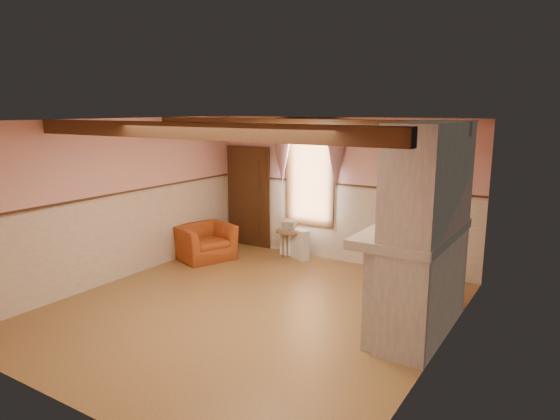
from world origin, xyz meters
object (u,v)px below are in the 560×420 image
Objects in this scene: radiator at (296,243)px; oil_lamp at (421,214)px; mantel_clock at (431,210)px; bowl at (413,225)px; armchair at (205,242)px; side_table at (290,243)px.

radiator is 2.50× the size of oil_lamp.
bowl is at bearing -90.00° from mantel_clock.
armchair is 1.71m from side_table.
mantel_clock is (0.00, 0.84, 0.05)m from bowl.
mantel_clock is (3.13, -1.26, 1.25)m from side_table.
bowl is at bearing -81.82° from armchair.
armchair is 1.88× the size of side_table.
bowl is 0.34m from oil_lamp.
mantel_clock is at bearing 0.46° from radiator.
bowl is at bearing -90.00° from oil_lamp.
radiator is at bearing 16.24° from side_table.
bowl is (4.49, -1.07, 1.12)m from armchair.
armchair is 2.79× the size of bowl.
side_table is (1.36, 1.04, -0.07)m from armchair.
mantel_clock reaches higher than side_table.
side_table is at bearing 158.05° from mantel_clock.
mantel_clock is at bearing 90.00° from bowl.
side_table is 3.82m from oil_lamp.
oil_lamp reaches higher than radiator.
radiator is at bearing 156.77° from mantel_clock.
radiator is (0.11, 0.03, 0.02)m from side_table.
radiator is 1.86× the size of bowl.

